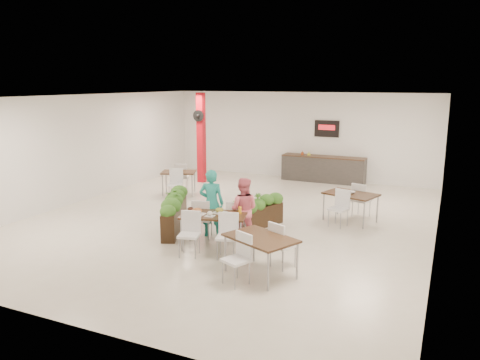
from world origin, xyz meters
name	(u,v)px	position (x,y,z in m)	size (l,w,h in m)	color
ground	(232,219)	(0.00, 0.00, 0.00)	(12.00, 12.00, 0.00)	beige
room_shell	(231,144)	(0.00, 0.00, 2.01)	(10.10, 12.10, 3.22)	white
red_column	(201,137)	(-3.00, 3.79, 1.64)	(0.40, 0.41, 3.20)	#B30B17
service_counter	(323,168)	(1.00, 5.65, 0.49)	(3.00, 0.64, 2.20)	#2D2A28
main_table	(213,219)	(0.57, -2.12, 0.64)	(1.60, 1.88, 0.92)	#311D10
diner_man	(212,203)	(0.18, -1.46, 0.80)	(0.58, 0.38, 1.60)	teal
diner_woman	(243,210)	(0.98, -1.46, 0.73)	(0.71, 0.56, 1.47)	#EC687B
planter_left	(174,210)	(-0.84, -1.48, 0.52)	(1.03, 1.89, 1.05)	black
planter_right	(258,209)	(0.93, -0.46, 0.48)	(0.88, 1.63, 0.89)	black
side_table_a	(179,176)	(-2.74, 1.80, 0.62)	(1.25, 1.66, 0.92)	#311D10
side_table_b	(351,198)	(2.90, 1.08, 0.64)	(1.47, 1.67, 0.92)	#311D10
side_table_c	(261,243)	(2.07, -3.11, 0.63)	(1.53, 1.65, 0.92)	#311D10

